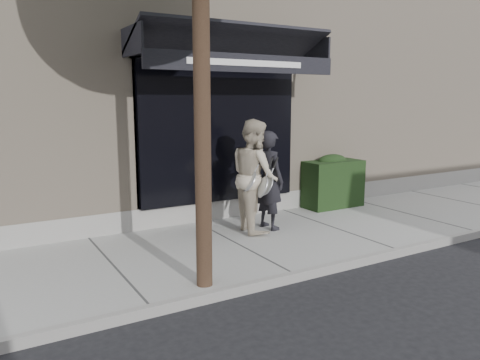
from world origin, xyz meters
TOP-DOWN VIEW (x-y plane):
  - ground at (0.00, 0.00)m, footprint 80.00×80.00m
  - sidewalk at (0.00, 0.00)m, footprint 20.00×3.00m
  - curb at (0.00, -1.55)m, footprint 20.00×0.10m
  - building_facade at (-0.01, 4.96)m, footprint 14.30×8.04m
  - hedge at (1.10, 1.25)m, footprint 1.30×0.70m
  - pedestrian_front at (-1.05, 0.47)m, footprint 0.70×0.83m
  - pedestrian_back at (-1.35, 0.48)m, footprint 0.91×1.08m

SIDE VIEW (x-z plane):
  - ground at x=0.00m, z-range 0.00..0.00m
  - sidewalk at x=0.00m, z-range 0.00..0.12m
  - curb at x=0.00m, z-range 0.00..0.14m
  - hedge at x=1.10m, z-range 0.09..1.23m
  - pedestrian_front at x=-1.05m, z-range 0.12..1.88m
  - pedestrian_back at x=-1.35m, z-range 0.12..2.09m
  - building_facade at x=-0.01m, z-range -0.08..5.56m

